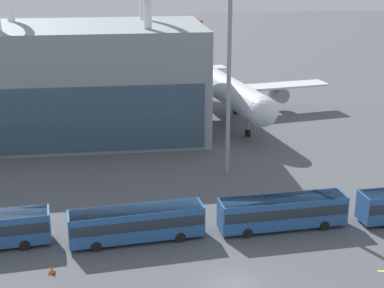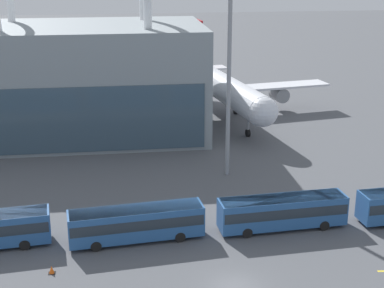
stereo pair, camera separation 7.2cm
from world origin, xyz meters
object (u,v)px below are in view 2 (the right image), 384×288
(shuttle_bus_3, at_px, (283,211))
(floodlight_mast, at_px, (230,14))
(traffic_cone_1, at_px, (52,270))
(shuttle_bus_2, at_px, (136,222))
(airliner_at_gate_far, at_px, (221,86))

(shuttle_bus_3, bearing_deg, floodlight_mast, 95.62)
(shuttle_bus_3, bearing_deg, traffic_cone_1, -169.25)
(shuttle_bus_2, relative_size, shuttle_bus_3, 1.00)
(floodlight_mast, distance_m, traffic_cone_1, 34.20)
(airliner_at_gate_far, bearing_deg, shuttle_bus_3, -11.64)
(shuttle_bus_2, relative_size, traffic_cone_1, 18.52)
(airliner_at_gate_far, relative_size, shuttle_bus_2, 2.99)
(shuttle_bus_2, bearing_deg, traffic_cone_1, -151.93)
(airliner_at_gate_far, relative_size, traffic_cone_1, 55.29)
(shuttle_bus_2, bearing_deg, floodlight_mast, 47.80)
(airliner_at_gate_far, bearing_deg, traffic_cone_1, -35.86)
(airliner_at_gate_far, bearing_deg, floodlight_mast, -18.34)
(airliner_at_gate_far, xyz_separation_m, floodlight_mast, (-3.95, -26.19, 14.29))
(shuttle_bus_2, distance_m, shuttle_bus_3, 14.33)
(shuttle_bus_3, relative_size, floodlight_mast, 0.43)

